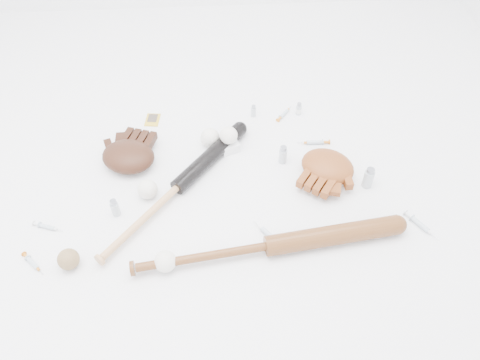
{
  "coord_description": "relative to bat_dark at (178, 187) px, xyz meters",
  "views": [
    {
      "loc": [
        -0.04,
        -1.21,
        1.41
      ],
      "look_at": [
        0.04,
        0.0,
        0.06
      ],
      "focal_mm": 35.0,
      "sensor_mm": 36.0,
      "label": 1
    }
  ],
  "objects": [
    {
      "name": "syringe_3",
      "position": [
        0.9,
        -0.23,
        -0.02
      ],
      "size": [
        0.12,
        0.16,
        0.02
      ],
      "primitive_type": null,
      "rotation": [
        0.0,
        0.0,
        -1.0
      ],
      "color": "#ADBCC6",
      "rests_on": "ground"
    },
    {
      "name": "baseball_aged",
      "position": [
        -0.37,
        -0.31,
        0.01
      ],
      "size": [
        0.08,
        0.08,
        0.08
      ],
      "primitive_type": "sphere",
      "color": "olive",
      "rests_on": "ground"
    },
    {
      "name": "glove_dark",
      "position": [
        -0.21,
        0.17,
        0.01
      ],
      "size": [
        0.33,
        0.33,
        0.09
      ],
      "primitive_type": null,
      "rotation": [
        0.0,
        0.0,
        -0.32
      ],
      "color": "#33190E",
      "rests_on": "ground"
    },
    {
      "name": "vial_4",
      "position": [
        -0.23,
        -0.1,
        0.01
      ],
      "size": [
        0.03,
        0.03,
        0.08
      ],
      "primitive_type": "cylinder",
      "color": "#AFBAC1",
      "rests_on": "ground"
    },
    {
      "name": "pedestal",
      "position": [
        0.21,
        0.23,
        -0.01
      ],
      "size": [
        0.1,
        0.1,
        0.04
      ],
      "primitive_type": "cube",
      "rotation": [
        0.0,
        0.0,
        0.35
      ],
      "color": "white",
      "rests_on": "ground"
    },
    {
      "name": "bat_wood",
      "position": [
        0.32,
        -0.3,
        0.0
      ],
      "size": [
        1.02,
        0.2,
        0.07
      ],
      "primitive_type": null,
      "rotation": [
        0.0,
        0.0,
        0.13
      ],
      "color": "brown",
      "rests_on": "ground"
    },
    {
      "name": "syringe_5",
      "position": [
        -0.5,
        -0.3,
        -0.02
      ],
      "size": [
        0.11,
        0.11,
        0.02
      ],
      "primitive_type": null,
      "rotation": [
        0.0,
        0.0,
        -0.8
      ],
      "color": "#ADBCC6",
      "rests_on": "ground"
    },
    {
      "name": "vial_0",
      "position": [
        0.34,
        0.44,
        -0.0
      ],
      "size": [
        0.02,
        0.02,
        0.06
      ],
      "primitive_type": "cylinder",
      "color": "#AFBAC1",
      "rests_on": "ground"
    },
    {
      "name": "trading_card",
      "position": [
        -0.13,
        0.44,
        -0.03
      ],
      "size": [
        0.07,
        0.09,
        0.0
      ],
      "primitive_type": "cube",
      "rotation": [
        0.0,
        0.0,
        -0.12
      ],
      "color": "gold",
      "rests_on": "ground"
    },
    {
      "name": "vial_1",
      "position": [
        0.54,
        0.44,
        -0.0
      ],
      "size": [
        0.02,
        0.02,
        0.06
      ],
      "primitive_type": "cylinder",
      "color": "#AFBAC1",
      "rests_on": "ground"
    },
    {
      "name": "syringe_4",
      "position": [
        0.59,
        0.24,
        -0.02
      ],
      "size": [
        0.16,
        0.03,
        0.02
      ],
      "primitive_type": null,
      "rotation": [
        0.0,
        0.0,
        3.11
      ],
      "color": "#ADBCC6",
      "rests_on": "ground"
    },
    {
      "name": "syringe_0",
      "position": [
        -0.48,
        -0.14,
        -0.02
      ],
      "size": [
        0.14,
        0.07,
        0.02
      ],
      "primitive_type": null,
      "rotation": [
        0.0,
        0.0,
        -0.36
      ],
      "color": "#ADBCC6",
      "rests_on": "ground"
    },
    {
      "name": "bat_dark",
      "position": [
        0.0,
        0.0,
        0.0
      ],
      "size": [
        0.61,
        0.72,
        0.06
      ],
      "primitive_type": null,
      "rotation": [
        0.0,
        0.0,
        0.88
      ],
      "color": "black",
      "rests_on": "ground"
    },
    {
      "name": "vial_3",
      "position": [
        0.75,
        -0.02,
        0.01
      ],
      "size": [
        0.04,
        0.04,
        0.09
      ],
      "primitive_type": "cylinder",
      "color": "#AFBAC1",
      "rests_on": "ground"
    },
    {
      "name": "baseball_left",
      "position": [
        -0.12,
        -0.01,
        0.01
      ],
      "size": [
        0.08,
        0.08,
        0.08
      ],
      "primitive_type": "sphere",
      "color": "white",
      "rests_on": "ground"
    },
    {
      "name": "glove_tan",
      "position": [
        0.6,
        0.06,
        0.01
      ],
      "size": [
        0.36,
        0.36,
        0.09
      ],
      "primitive_type": null,
      "rotation": [
        0.0,
        0.0,
        2.52
      ],
      "color": "brown",
      "rests_on": "ground"
    },
    {
      "name": "baseball_upper",
      "position": [
        0.13,
        0.26,
        0.01
      ],
      "size": [
        0.08,
        0.08,
        0.08
      ],
      "primitive_type": "sphere",
      "color": "white",
      "rests_on": "ground"
    },
    {
      "name": "vial_2",
      "position": [
        0.43,
        0.14,
        0.01
      ],
      "size": [
        0.03,
        0.03,
        0.09
      ],
      "primitive_type": "cylinder",
      "color": "#AFBAC1",
      "rests_on": "ground"
    },
    {
      "name": "baseball_on_pedestal",
      "position": [
        0.21,
        0.23,
        0.05
      ],
      "size": [
        0.08,
        0.08,
        0.08
      ],
      "primitive_type": "sphere",
      "color": "white",
      "rests_on": "pedestal"
    },
    {
      "name": "baseball_mid",
      "position": [
        -0.04,
        -0.34,
        0.01
      ],
      "size": [
        0.08,
        0.08,
        0.08
      ],
      "primitive_type": "sphere",
      "color": "white",
      "rests_on": "ground"
    },
    {
      "name": "syringe_1",
      "position": [
        0.33,
        -0.24,
        -0.02
      ],
      "size": [
        0.13,
        0.15,
        0.02
      ],
      "primitive_type": null,
      "rotation": [
        0.0,
        0.0,
        2.23
      ],
      "color": "#ADBCC6",
      "rests_on": "ground"
    },
    {
      "name": "syringe_2",
      "position": [
        0.48,
        0.44,
        -0.02
      ],
      "size": [
        0.1,
        0.12,
        0.02
      ],
      "primitive_type": null,
      "rotation": [
        0.0,
        0.0,
        0.9
      ],
      "color": "#ADBCC6",
      "rests_on": "ground"
    }
  ]
}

